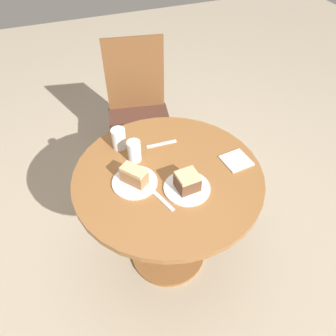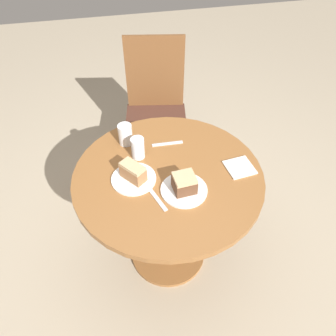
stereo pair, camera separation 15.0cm
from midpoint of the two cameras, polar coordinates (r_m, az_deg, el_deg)
name	(u,v)px [view 1 (the left image)]	position (r m, az deg, el deg)	size (l,w,h in m)	color
ground_plane	(168,253)	(2.10, -2.12, -14.65)	(8.00, 8.00, 0.00)	tan
table	(168,197)	(1.66, -2.60, -5.27)	(0.90, 0.90, 0.71)	brown
chair	(139,110)	(2.33, -7.02, 9.84)	(0.50, 0.50, 0.95)	brown
plate_near	(187,188)	(1.47, 0.39, -3.67)	(0.21, 0.21, 0.01)	white
plate_far	(135,182)	(1.51, -8.67, -2.61)	(0.21, 0.21, 0.01)	white
cake_slice_near	(187,181)	(1.43, 0.40, -2.46)	(0.10, 0.10, 0.08)	brown
cake_slice_far	(134,175)	(1.47, -8.86, -1.41)	(0.12, 0.13, 0.08)	#9E6B42
glass_lemonade	(134,152)	(1.59, -8.59, 2.64)	(0.07, 0.07, 0.11)	beige
glass_water	(119,139)	(1.67, -11.12, 4.81)	(0.07, 0.07, 0.11)	silver
napkin_stack	(236,160)	(1.61, 9.21, 1.17)	(0.14, 0.14, 0.01)	silver
fork	(161,199)	(1.43, -4.16, -5.59)	(0.07, 0.16, 0.00)	silver
spoon	(162,144)	(1.69, -3.69, 4.09)	(0.16, 0.02, 0.00)	silver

